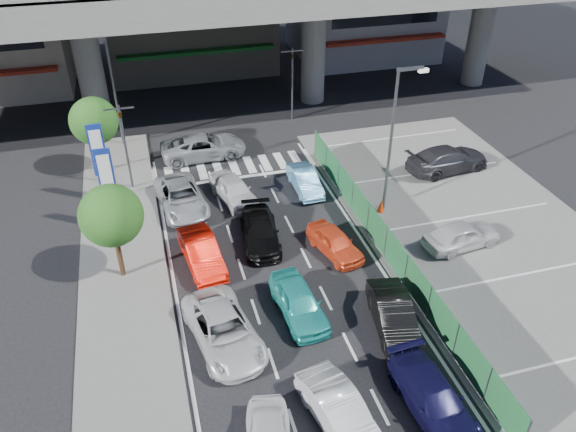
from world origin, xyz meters
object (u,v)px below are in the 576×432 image
object	(u,v)px
sedan_black_mid	(260,231)
kei_truck_front_right	(305,180)
signboard_far	(98,153)
traffic_cone	(381,206)
street_lamp_right	(395,130)
hatch_black_mid_right	(394,316)
tree_near	(111,216)
minivan_navy_back	(433,398)
crossing_wagon_silver	(204,146)
wagon_silver_front_left	(181,198)
parked_sedan_white	(462,235)
street_lamp_left	(115,75)
parked_sedan_dgrey	(448,159)
taxi_orange_right	(335,242)
sedan_white_mid_left	(224,330)
taxi_teal_mid	(299,302)
sedan_white_front_mid	(234,190)
traffic_light_right	(292,66)
signboard_near	(107,179)
traffic_light_left	(122,127)
taxi_orange_left	(202,253)
tree_far	(94,121)
hatch_white_back_mid	(340,413)

from	to	relation	value
sedan_black_mid	kei_truck_front_right	world-z (taller)	sedan_black_mid
signboard_far	traffic_cone	size ratio (longest dim) A/B	6.32
street_lamp_right	hatch_black_mid_right	distance (m)	10.04
sedan_black_mid	tree_near	bearing A→B (deg)	-165.81
minivan_navy_back	traffic_cone	size ratio (longest dim) A/B	5.93
kei_truck_front_right	crossing_wagon_silver	xyz separation A→B (m)	(-5.02, 5.62, 0.14)
wagon_silver_front_left	parked_sedan_white	distance (m)	14.87
street_lamp_left	parked_sedan_dgrey	bearing A→B (deg)	-25.67
sedan_black_mid	minivan_navy_back	bearing A→B (deg)	-66.45
street_lamp_right	hatch_black_mid_right	world-z (taller)	street_lamp_right
street_lamp_right	minivan_navy_back	bearing A→B (deg)	-107.05
street_lamp_right	taxi_orange_right	distance (m)	6.53
sedan_white_mid_left	taxi_teal_mid	bearing A→B (deg)	2.68
street_lamp_right	minivan_navy_back	world-z (taller)	street_lamp_right
sedan_white_mid_left	sedan_white_front_mid	distance (m)	10.81
tree_near	parked_sedan_white	size ratio (longest dim) A/B	1.20
crossing_wagon_silver	tree_near	bearing A→B (deg)	152.31
traffic_light_right	street_lamp_right	size ratio (longest dim) A/B	0.65
signboard_near	kei_truck_front_right	distance (m)	11.00
taxi_orange_right	parked_sedan_white	distance (m)	6.31
traffic_light_left	sedan_white_mid_left	world-z (taller)	traffic_light_left
traffic_cone	street_lamp_right	bearing A→B (deg)	29.48
traffic_light_right	parked_sedan_dgrey	bearing A→B (deg)	-55.19
sedan_white_front_mid	parked_sedan_dgrey	xyz separation A→B (m)	(13.21, -0.17, 0.13)
wagon_silver_front_left	signboard_far	bearing A→B (deg)	147.91
sedan_white_front_mid	traffic_cone	world-z (taller)	sedan_white_front_mid
street_lamp_left	tree_near	bearing A→B (deg)	-92.76
sedan_white_mid_left	sedan_black_mid	distance (m)	6.98
taxi_teal_mid	taxi_orange_left	size ratio (longest dim) A/B	0.97
sedan_black_mid	kei_truck_front_right	xyz separation A→B (m)	(3.67, 4.28, -0.02)
tree_far	sedan_black_mid	bearing A→B (deg)	-51.64
minivan_navy_back	taxi_orange_left	distance (m)	12.40
parked_sedan_dgrey	signboard_near	bearing A→B (deg)	85.66
taxi_teal_mid	crossing_wagon_silver	xyz separation A→B (m)	(-1.71, 15.47, 0.06)
hatch_white_back_mid	hatch_black_mid_right	world-z (taller)	hatch_black_mid_right
traffic_light_right	signboard_near	xyz separation A→B (m)	(-12.70, -11.01, -0.87)
street_lamp_left	parked_sedan_dgrey	size ratio (longest dim) A/B	1.52
minivan_navy_back	sedan_white_mid_left	xyz separation A→B (m)	(-6.51, 5.20, 0.05)
signboard_near	parked_sedan_white	bearing A→B (deg)	-20.70
taxi_orange_left	taxi_orange_right	distance (m)	6.47
traffic_light_left	signboard_far	distance (m)	1.93
traffic_light_left	tree_far	world-z (taller)	traffic_light_left
signboard_far	sedan_black_mid	world-z (taller)	signboard_far
street_lamp_right	taxi_orange_right	xyz separation A→B (m)	(-4.08, -2.95, -4.16)
hatch_white_back_mid	parked_sedan_white	xyz separation A→B (m)	(9.33, 8.08, 0.06)
taxi_teal_mid	hatch_black_mid_right	size ratio (longest dim) A/B	0.97
street_lamp_left	traffic_cone	xyz separation A→B (m)	(13.06, -12.25, -4.34)
taxi_orange_left	kei_truck_front_right	distance (m)	8.61
signboard_near	parked_sedan_white	xyz separation A→B (m)	(16.48, -6.23, -2.32)
tree_far	traffic_cone	size ratio (longest dim) A/B	6.46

